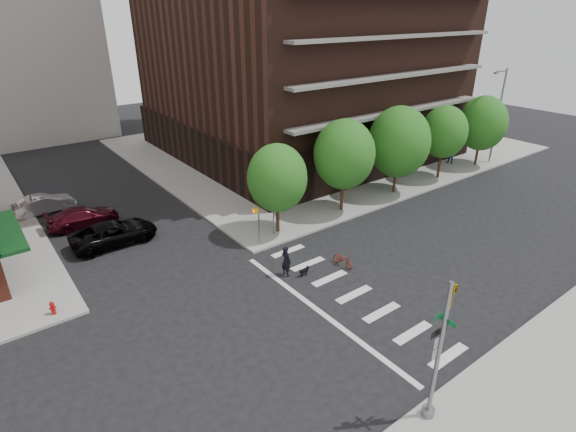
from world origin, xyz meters
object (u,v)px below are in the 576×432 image
(parked_car_black, at_px, (114,233))
(dog_walker, at_px, (286,261))
(traffic_signal, at_px, (437,363))
(parked_car_silver, at_px, (44,204))
(scooter, at_px, (343,260))
(pedestrian_far, at_px, (451,154))
(parked_car_maroon, at_px, (83,217))
(fire_hydrant, at_px, (53,307))

(parked_car_black, distance_m, dog_walker, 11.98)
(traffic_signal, distance_m, parked_car_silver, 30.49)
(scooter, distance_m, pedestrian_far, 22.99)
(parked_car_black, distance_m, parked_car_maroon, 4.16)
(traffic_signal, distance_m, dog_walker, 11.58)
(parked_car_black, height_order, dog_walker, dog_walker)
(parked_car_black, bearing_deg, parked_car_silver, 17.93)
(traffic_signal, bearing_deg, parked_car_silver, 104.72)
(traffic_signal, relative_size, parked_car_silver, 1.39)
(parked_car_black, height_order, parked_car_silver, parked_car_black)
(scooter, bearing_deg, parked_car_black, 129.55)
(parked_car_maroon, distance_m, pedestrian_far, 33.59)
(traffic_signal, relative_size, parked_car_black, 1.10)
(traffic_signal, xyz_separation_m, parked_car_black, (-5.03, 21.23, -1.94))
(fire_hydrant, bearing_deg, pedestrian_far, 3.70)
(pedestrian_far, bearing_deg, parked_car_silver, -115.32)
(fire_hydrant, distance_m, parked_car_silver, 14.32)
(parked_car_silver, bearing_deg, fire_hydrant, 165.91)
(scooter, bearing_deg, pedestrian_far, 16.70)
(dog_walker, bearing_deg, scooter, -117.79)
(fire_hydrant, height_order, parked_car_maroon, parked_car_maroon)
(fire_hydrant, height_order, parked_car_black, parked_car_black)
(traffic_signal, xyz_separation_m, scooter, (5.06, 10.08, -2.29))
(fire_hydrant, bearing_deg, parked_car_silver, 80.76)
(traffic_signal, xyz_separation_m, fire_hydrant, (-10.03, 15.29, -2.15))
(dog_walker, xyz_separation_m, pedestrian_far, (25.06, 6.35, 0.15))
(fire_hydrant, height_order, dog_walker, dog_walker)
(parked_car_silver, bearing_deg, parked_car_black, -166.61)
(parked_car_silver, distance_m, scooter, 23.19)
(scooter, height_order, pedestrian_far, pedestrian_far)
(parked_car_black, relative_size, scooter, 3.49)
(parked_car_maroon, bearing_deg, parked_car_black, -167.20)
(scooter, bearing_deg, parked_car_maroon, 123.36)
(pedestrian_far, bearing_deg, scooter, -77.20)
(parked_car_maroon, distance_m, parked_car_silver, 4.51)
(fire_hydrant, distance_m, parked_car_maroon, 10.79)
(parked_car_silver, bearing_deg, traffic_signal, -170.13)
(parked_car_silver, height_order, pedestrian_far, pedestrian_far)
(traffic_signal, relative_size, fire_hydrant, 8.20)
(parked_car_silver, relative_size, dog_walker, 2.29)
(traffic_signal, distance_m, fire_hydrant, 18.42)
(scooter, height_order, dog_walker, dog_walker)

